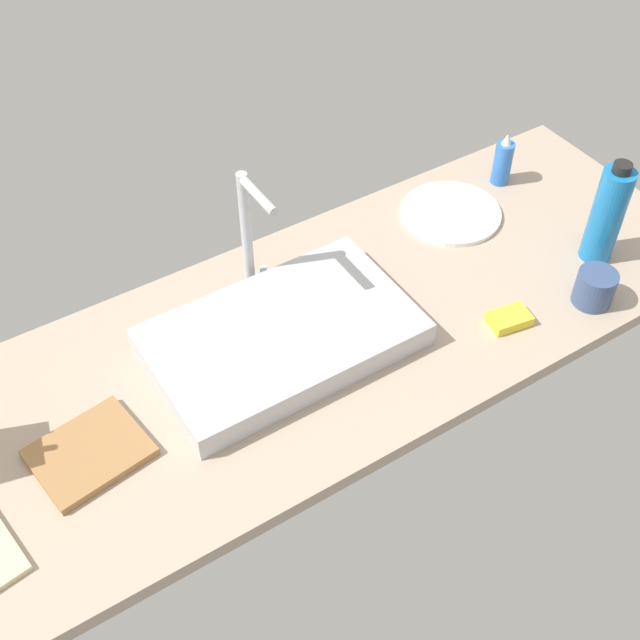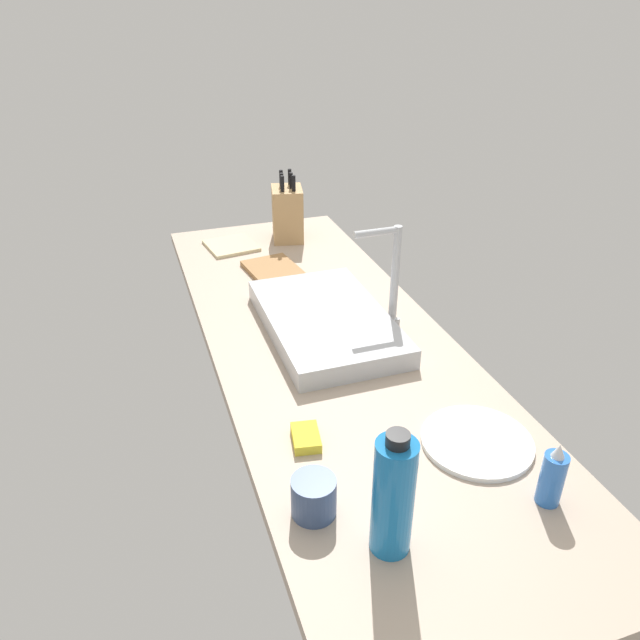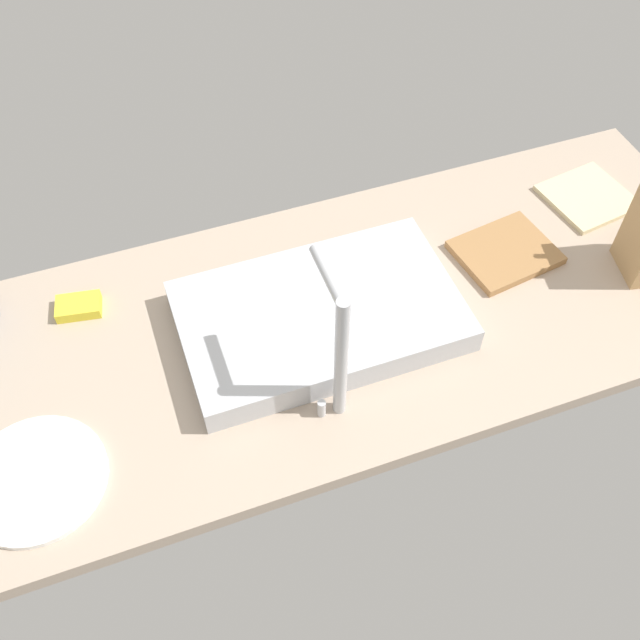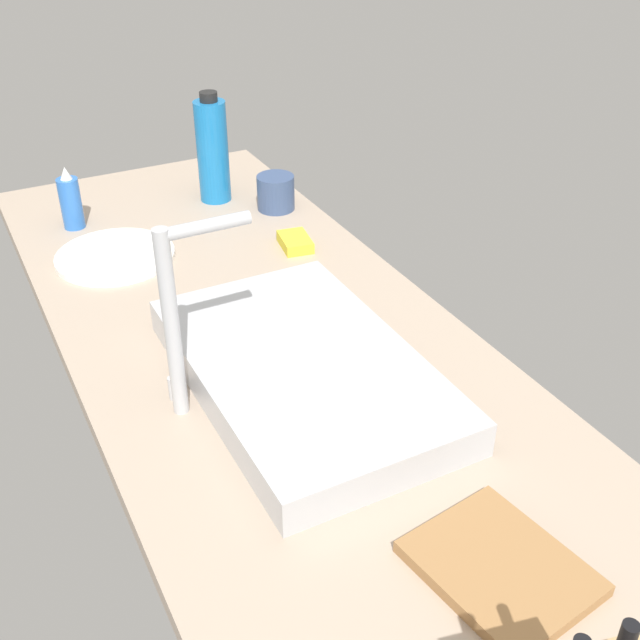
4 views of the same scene
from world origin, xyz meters
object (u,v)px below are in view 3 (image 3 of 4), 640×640
at_px(faucet, 338,345).
at_px(dish_towel, 588,197).
at_px(cutting_board, 505,252).
at_px(sink_basin, 320,316).
at_px(dish_sponge, 79,307).
at_px(dinner_plate, 36,479).

distance_m(faucet, dish_towel, 0.84).
height_order(cutting_board, dish_towel, cutting_board).
xyz_separation_m(faucet, dish_towel, (-0.76, -0.32, -0.18)).
xyz_separation_m(sink_basin, faucet, (0.03, 0.18, 0.15)).
bearing_deg(dish_sponge, dinner_plate, 70.50).
relative_size(faucet, dish_towel, 1.71).
relative_size(faucet, dish_sponge, 3.49).
bearing_deg(dish_towel, dinner_plate, 12.71).
bearing_deg(faucet, cutting_board, -154.73).
xyz_separation_m(dish_towel, dish_sponge, (1.18, -0.07, 0.01)).
distance_m(faucet, dish_sponge, 0.60).
bearing_deg(faucet, dinner_plate, -3.01).
height_order(sink_basin, dinner_plate, sink_basin).
height_order(faucet, cutting_board, faucet).
xyz_separation_m(sink_basin, dinner_plate, (0.58, 0.16, -0.02)).
distance_m(cutting_board, dish_sponge, 0.92).
height_order(sink_basin, dish_sponge, sink_basin).
bearing_deg(cutting_board, dish_sponge, -10.11).
height_order(faucet, dish_sponge, faucet).
distance_m(cutting_board, dish_towel, 0.29).
bearing_deg(sink_basin, dish_towel, -169.12).
distance_m(dish_towel, dish_sponge, 1.18).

